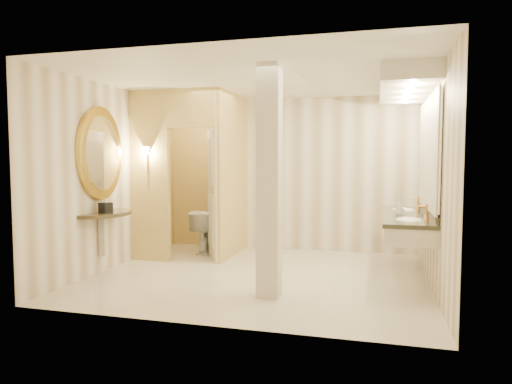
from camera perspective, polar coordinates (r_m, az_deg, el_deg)
floor at (r=6.45m, az=0.43°, el=-10.39°), size 4.50×4.50×0.00m
ceiling at (r=6.35m, az=0.45°, el=13.95°), size 4.50×4.50×0.00m
wall_back at (r=8.21m, az=3.94°, el=2.22°), size 4.50×0.02×2.70m
wall_front at (r=4.35m, az=-6.17°, el=0.63°), size 4.50×0.02×2.70m
wall_left at (r=7.16m, az=-17.29°, el=1.79°), size 0.02×4.00×2.70m
wall_right at (r=6.10m, az=21.38°, el=1.34°), size 0.02×4.00×2.70m
toilet_closet at (r=7.52m, az=-6.05°, el=2.31°), size 1.50×1.55×2.70m
wall_sconce at (r=7.36m, az=-13.41°, el=4.89°), size 0.14×0.14×0.42m
vanity at (r=6.47m, az=18.66°, el=4.00°), size 0.75×2.37×2.09m
console_shelf at (r=6.80m, az=-18.85°, el=1.60°), size 1.00×1.00×1.95m
pillar at (r=5.30m, az=1.67°, el=1.25°), size 0.26×0.26×2.70m
tissue_box at (r=6.66m, az=-18.29°, el=-1.87°), size 0.18×0.18×0.14m
toilet at (r=8.03m, az=-6.10°, el=-4.85°), size 0.43×0.74×0.74m
soap_bottle_a at (r=6.38m, az=17.75°, el=-2.19°), size 0.07×0.07×0.12m
soap_bottle_b at (r=6.43m, az=17.61°, el=-2.21°), size 0.11×0.11×0.11m
soap_bottle_c at (r=6.37m, az=17.36°, el=-1.82°), size 0.10×0.10×0.21m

